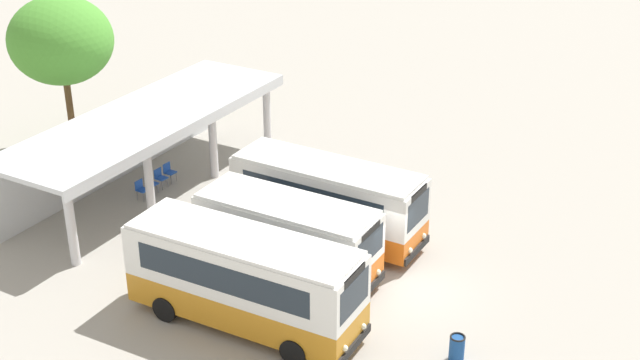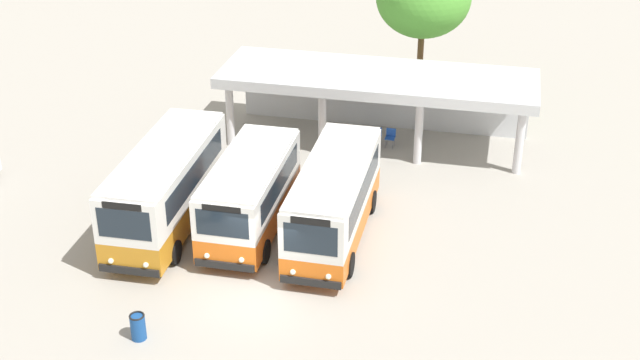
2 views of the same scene
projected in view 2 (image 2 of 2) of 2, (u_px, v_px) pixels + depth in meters
The scene contains 10 objects.
ground_plane at pixel (260, 293), 28.87m from camera, with size 180.00×180.00×0.00m, color #A39E93.
city_bus_nearest_orange at pixel (166, 185), 32.02m from camera, with size 2.60×8.08×3.28m.
city_bus_second_in_row at pixel (250, 192), 31.76m from camera, with size 2.45×6.68×3.01m.
city_bus_middle_cream at pixel (334, 198), 31.25m from camera, with size 2.35×7.65×3.11m.
terminal_canopy at pixel (379, 87), 38.97m from camera, with size 14.30×4.60×3.40m.
waiting_chair_end_by_column at pixel (349, 133), 39.33m from camera, with size 0.46×0.46×0.86m.
waiting_chair_second_from_end at pixel (363, 134), 39.23m from camera, with size 0.46×0.46×0.86m.
waiting_chair_middle_seat at pixel (376, 135), 39.12m from camera, with size 0.46×0.46×0.86m.
waiting_chair_fourth_seat at pixel (390, 136), 39.02m from camera, with size 0.46×0.46×0.86m.
litter_bin_apron at pixel (138, 327), 26.50m from camera, with size 0.49×0.49×0.90m.
Camera 2 is at (7.27, -22.72, 16.83)m, focal length 47.50 mm.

